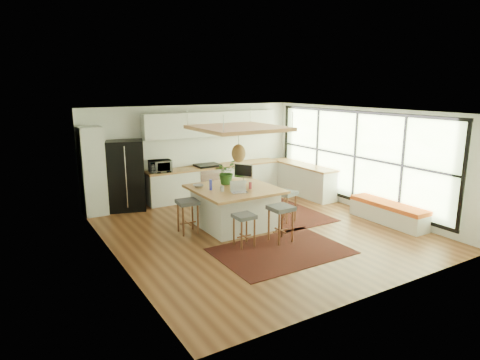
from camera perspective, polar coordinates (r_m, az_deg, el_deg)
floor at (r=9.66m, az=2.57°, el=-6.80°), size 7.00×7.00×0.00m
ceiling at (r=9.11m, az=2.74°, el=9.39°), size 7.00×7.00×0.00m
wall_back at (r=12.31m, az=-6.44°, el=3.91°), size 6.50×0.00×6.50m
wall_front at (r=6.76m, az=19.37°, el=-4.23°), size 6.50×0.00×6.50m
wall_left at (r=8.00m, az=-17.11°, el=-1.46°), size 0.00×7.00×7.00m
wall_right at (r=11.39m, az=16.40°, el=2.75°), size 0.00×7.00×7.00m
window_wall at (r=11.36m, az=16.31°, el=2.98°), size 0.10×6.20×2.60m
pantry at (r=11.15m, az=-19.59°, el=1.13°), size 0.55×0.60×2.25m
back_counter_base at (r=12.44m, az=-3.42°, el=-0.20°), size 4.20×0.60×0.88m
back_counter_top at (r=12.34m, az=-3.45°, el=1.88°), size 4.24×0.64×0.05m
backsplash at (r=12.53m, az=-4.11°, el=4.12°), size 4.20×0.02×0.80m
upper_cabinets at (r=12.29m, az=-3.83°, el=7.71°), size 4.20×0.34×0.70m
range at (r=12.32m, az=-4.45°, el=-0.07°), size 0.76×0.62×1.00m
right_counter_base at (r=12.77m, az=8.58°, el=0.02°), size 0.60×2.50×0.88m
right_counter_top at (r=12.68m, az=8.65°, el=2.05°), size 0.64×2.54×0.05m
window_bench at (r=10.66m, az=19.65°, el=-4.25°), size 0.52×2.00×0.50m
ceiling_panel at (r=9.35m, az=-0.21°, el=5.49°), size 1.86×1.86×0.80m
rug_near at (r=8.49m, az=5.69°, el=-9.67°), size 2.60×1.80×0.01m
rug_right at (r=10.90m, az=5.54°, el=-4.51°), size 1.80×2.60×0.01m
fridge at (r=11.35m, az=-15.36°, el=0.59°), size 1.09×0.96×1.86m
island at (r=9.76m, az=-0.76°, el=-3.72°), size 1.85×1.85×0.93m
stool_near_left at (r=8.59m, az=0.57°, el=-6.83°), size 0.41×0.41×0.68m
stool_near_right at (r=8.87m, az=5.60°, el=-6.25°), size 0.48×0.48×0.79m
stool_right_front at (r=10.19m, az=6.29°, el=-3.72°), size 0.55×0.55×0.75m
stool_right_back at (r=10.79m, az=3.13°, el=-2.71°), size 0.48×0.48×0.71m
stool_left_side at (r=9.41m, az=-7.16°, el=-5.16°), size 0.48×0.48×0.76m
laptop at (r=9.17m, az=-0.10°, el=-1.02°), size 0.46×0.47×0.27m
monitor at (r=10.11m, az=0.49°, el=1.11°), size 0.42×0.52×0.47m
microwave at (r=11.57m, az=-10.92°, el=2.06°), size 0.63×0.41×0.40m
island_plant at (r=9.98m, az=-1.94°, el=0.76°), size 0.77×0.78×0.46m
island_bowl at (r=9.73m, az=-5.75°, el=-0.81°), size 0.26×0.26×0.06m
island_bottle_0 at (r=9.44m, az=-3.96°, el=-0.80°), size 0.07×0.07×0.19m
island_bottle_1 at (r=9.29m, az=-2.43°, el=-1.00°), size 0.07×0.07×0.19m
island_bottle_2 at (r=9.49m, az=1.45°, el=-0.70°), size 0.07×0.07×0.19m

